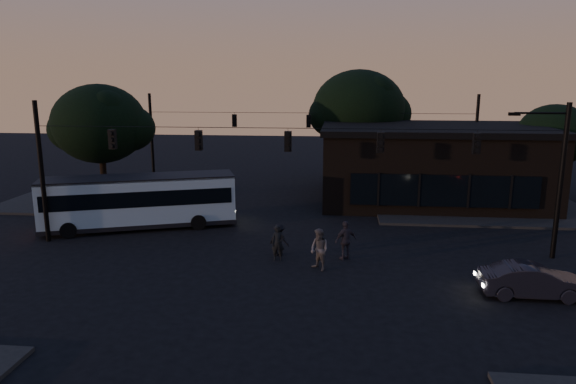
# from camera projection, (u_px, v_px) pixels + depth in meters

# --- Properties ---
(ground) EXTENTS (120.00, 120.00, 0.00)m
(ground) POSITION_uv_depth(u_px,v_px,m) (279.00, 278.00, 22.49)
(ground) COLOR black
(ground) RESTS_ON ground
(sidewalk_far_right) EXTENTS (14.00, 10.00, 0.15)m
(sidewalk_far_right) POSITION_uv_depth(u_px,v_px,m) (478.00, 207.00, 34.88)
(sidewalk_far_right) COLOR black
(sidewalk_far_right) RESTS_ON ground
(sidewalk_far_left) EXTENTS (14.00, 10.00, 0.15)m
(sidewalk_far_left) POSITION_uv_depth(u_px,v_px,m) (112.00, 198.00, 37.49)
(sidewalk_far_left) COLOR black
(sidewalk_far_left) RESTS_ON ground
(building) EXTENTS (15.40, 10.41, 5.40)m
(building) POSITION_uv_depth(u_px,v_px,m) (431.00, 164.00, 36.55)
(building) COLOR black
(building) RESTS_ON ground
(tree_behind) EXTENTS (7.60, 7.60, 9.43)m
(tree_behind) POSITION_uv_depth(u_px,v_px,m) (359.00, 109.00, 42.18)
(tree_behind) COLOR black
(tree_behind) RESTS_ON ground
(tree_right) EXTENTS (5.20, 5.20, 6.86)m
(tree_right) POSITION_uv_depth(u_px,v_px,m) (554.00, 135.00, 37.21)
(tree_right) COLOR black
(tree_right) RESTS_ON ground
(tree_left) EXTENTS (6.40, 6.40, 8.30)m
(tree_left) POSITION_uv_depth(u_px,v_px,m) (100.00, 124.00, 35.36)
(tree_left) COLOR black
(tree_left) RESTS_ON ground
(signal_rig_near) EXTENTS (26.24, 0.30, 7.50)m
(signal_rig_near) POSITION_uv_depth(u_px,v_px,m) (288.00, 164.00, 25.44)
(signal_rig_near) COLOR black
(signal_rig_near) RESTS_ON ground
(signal_rig_far) EXTENTS (26.24, 0.30, 7.50)m
(signal_rig_far) POSITION_uv_depth(u_px,v_px,m) (308.00, 136.00, 41.05)
(signal_rig_far) COLOR black
(signal_rig_far) RESTS_ON ground
(bus) EXTENTS (11.16, 6.02, 3.08)m
(bus) POSITION_uv_depth(u_px,v_px,m) (140.00, 199.00, 29.86)
(bus) COLOR #94B0BC
(bus) RESTS_ON ground
(car) EXTENTS (4.07, 1.44, 1.34)m
(car) POSITION_uv_depth(u_px,v_px,m) (533.00, 281.00, 20.39)
(car) COLOR black
(car) RESTS_ON ground
(pedestrian_a) EXTENTS (0.65, 0.45, 1.72)m
(pedestrian_a) POSITION_uv_depth(u_px,v_px,m) (278.00, 243.00, 24.55)
(pedestrian_a) COLOR black
(pedestrian_a) RESTS_ON ground
(pedestrian_b) EXTENTS (1.18, 1.18, 1.93)m
(pedestrian_b) POSITION_uv_depth(u_px,v_px,m) (319.00, 250.00, 23.25)
(pedestrian_b) COLOR #514C4A
(pedestrian_b) RESTS_ON ground
(pedestrian_c) EXTENTS (1.21, 0.96, 1.92)m
(pedestrian_c) POSITION_uv_depth(u_px,v_px,m) (346.00, 240.00, 24.63)
(pedestrian_c) COLOR #28232B
(pedestrian_c) RESTS_ON ground
(pedestrian_d) EXTENTS (1.18, 0.93, 1.61)m
(pedestrian_d) POSITION_uv_depth(u_px,v_px,m) (279.00, 240.00, 25.24)
(pedestrian_d) COLOR black
(pedestrian_d) RESTS_ON ground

